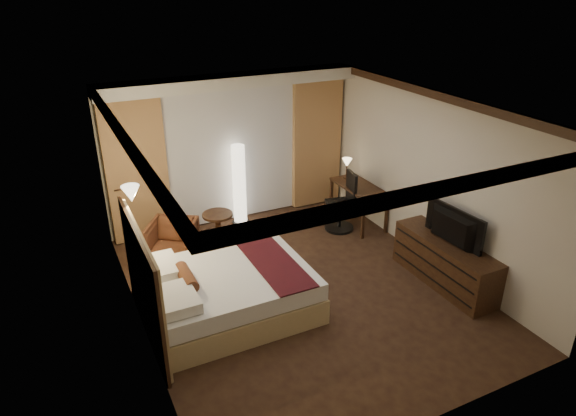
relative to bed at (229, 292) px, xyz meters
name	(u,v)px	position (x,y,z in m)	size (l,w,h in m)	color
floor	(300,289)	(1.11, 0.05, -0.32)	(4.50, 5.50, 0.01)	#311B13
ceiling	(302,108)	(1.11, 0.05, 2.38)	(4.50, 5.50, 0.01)	white
back_wall	(230,149)	(1.11, 2.80, 1.03)	(4.50, 0.02, 2.70)	beige
left_wall	(133,241)	(-1.14, 0.05, 1.03)	(0.02, 5.50, 2.70)	beige
right_wall	(431,179)	(3.36, 0.05, 1.03)	(0.02, 5.50, 2.70)	beige
crown_molding	(302,112)	(1.11, 0.05, 2.32)	(4.50, 5.50, 0.12)	black
soffit	(232,81)	(1.11, 2.55, 2.28)	(4.50, 0.50, 0.20)	white
curtain_sheer	(232,155)	(1.11, 2.72, 0.93)	(2.48, 0.04, 2.45)	silver
curtain_left_drape	(137,171)	(-0.59, 2.66, 0.93)	(1.00, 0.14, 2.45)	tan
curtain_right_drape	(317,143)	(2.81, 2.66, 0.93)	(1.00, 0.14, 2.45)	tan
wall_sconce	(131,194)	(-0.98, 0.84, 1.30)	(0.24, 0.24, 0.24)	white
bed	(229,292)	(0.00, 0.00, 0.00)	(2.16, 1.69, 0.63)	white
headboard	(144,285)	(-1.09, 0.00, 0.43)	(0.12, 1.99, 1.50)	tan
armchair	(172,240)	(-0.33, 1.71, 0.05)	(0.71, 0.66, 0.73)	#533318
side_table	(218,229)	(0.51, 1.90, -0.03)	(0.51, 0.51, 0.57)	black
floor_lamp	(239,185)	(1.13, 2.49, 0.44)	(0.32, 0.32, 1.51)	white
desk	(358,205)	(3.06, 1.52, 0.06)	(0.55, 1.17, 0.75)	black
desk_lamp	(347,169)	(3.06, 1.95, 0.60)	(0.18, 0.18, 0.34)	#FFD899
office_chair	(340,202)	(2.64, 1.47, 0.22)	(0.52, 0.52, 1.08)	black
dresser	(445,263)	(3.11, -0.73, 0.03)	(0.50, 1.78, 0.69)	black
television	(449,224)	(3.08, -0.73, 0.68)	(1.06, 0.61, 0.14)	black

